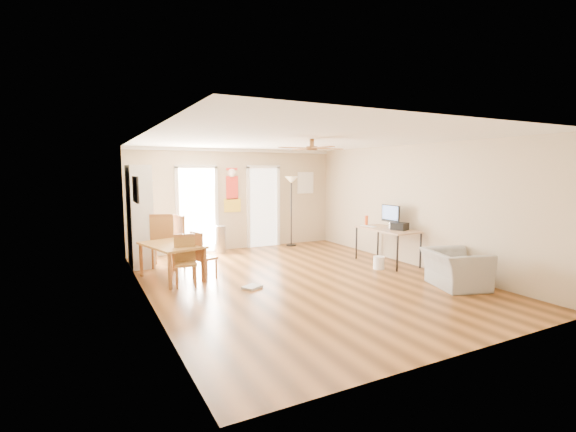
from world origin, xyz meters
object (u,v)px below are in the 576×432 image
armchair (455,269)px  printer (400,226)px  dining_chair_right_b (204,255)px  wastebasket_a (379,263)px  bookshelf (139,216)px  torchiere_lamp (291,211)px  dining_chair_right_a (189,240)px  trash_can (220,239)px  dining_chair_near (186,261)px  dining_table (172,262)px  dining_chair_far (164,240)px  computer_desk (387,246)px

armchair → printer: bearing=8.0°
dining_chair_right_b → wastebasket_a: 3.57m
bookshelf → torchiere_lamp: 4.00m
dining_chair_right_a → trash_can: dining_chair_right_a is taller
bookshelf → dining_chair_near: bearing=-84.3°
bookshelf → armchair: (4.66, -4.31, -0.76)m
dining_table → torchiere_lamp: torchiere_lamp is taller
torchiere_lamp → trash_can: bearing=-179.7°
dining_table → dining_chair_right_a: (0.55, 0.94, 0.21)m
dining_chair_near → armchair: 4.75m
dining_chair_right_a → dining_chair_far: (-0.49, 0.17, 0.02)m
dining_chair_near → dining_chair_far: size_ratio=0.79×
trash_can → wastebasket_a: bearing=-52.6°
dining_chair_right_b → dining_chair_far: dining_chair_far is taller
bookshelf → torchiere_lamp: bearing=-0.2°
dining_table → printer: printer is taller
dining_table → dining_chair_right_a: bearing=59.6°
dining_chair_far → dining_chair_right_b: bearing=128.1°
dining_chair_right_a → trash_can: size_ratio=1.64×
trash_can → printer: size_ratio=2.16×
trash_can → dining_chair_right_b: bearing=-114.7°
bookshelf → dining_chair_right_a: (0.91, -0.52, -0.53)m
printer → computer_desk: bearing=94.7°
computer_desk → wastebasket_a: bearing=-145.9°
bookshelf → dining_chair_far: bearing=-47.2°
bookshelf → dining_chair_right_b: 2.05m
dining_table → trash_can: (1.57, 1.96, 0.00)m
printer → dining_chair_right_b: bearing=150.2°
dining_chair_right_b → trash_can: 2.45m
dining_chair_right_b → torchiere_lamp: size_ratio=0.48×
trash_can → armchair: size_ratio=0.67×
armchair → bookshelf: bearing=65.1°
trash_can → computer_desk: 4.06m
trash_can → wastebasket_a: 3.98m
wastebasket_a → armchair: 1.69m
computer_desk → armchair: computer_desk is taller
torchiere_lamp → printer: (1.00, -3.09, -0.09)m
dining_table → printer: size_ratio=4.31×
dining_chair_right_a → wastebasket_a: (3.44, -2.13, -0.42)m
wastebasket_a → torchiere_lamp: bearing=97.0°
bookshelf → wastebasket_a: size_ratio=8.16×
printer → wastebasket_a: printer is taller
dining_table → dining_chair_far: (0.06, 1.11, 0.23)m
dining_chair_right_a → computer_desk: dining_chair_right_a is taller
dining_chair_far → torchiere_lamp: (3.54, 0.86, 0.37)m
computer_desk → printer: printer is taller
dining_chair_right_a → armchair: 5.33m
bookshelf → printer: bearing=-35.0°
computer_desk → printer: bearing=-67.5°
bookshelf → armchair: size_ratio=2.16×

